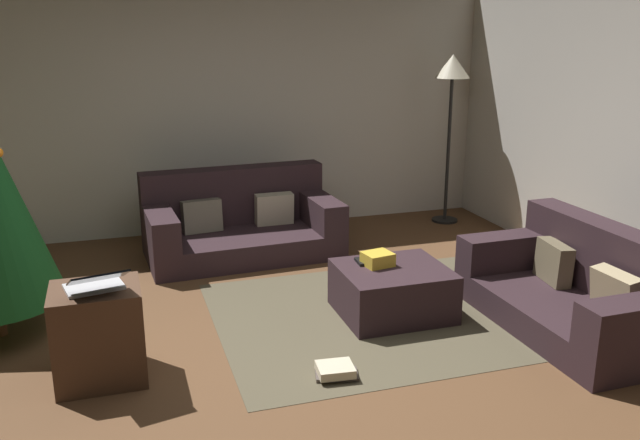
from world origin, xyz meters
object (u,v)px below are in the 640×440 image
object	(u,v)px
tv_remote	(360,262)
corner_lamp	(452,80)
side_table	(99,334)
gift_box	(378,259)
book_stack	(336,371)
couch_left	(240,223)
laptop	(96,283)
couch_right	(580,290)
ottoman	(392,291)

from	to	relation	value
tv_remote	corner_lamp	world-z (taller)	corner_lamp
corner_lamp	side_table	bearing A→B (deg)	-145.62
gift_box	book_stack	size ratio (longest dim) A/B	0.71
couch_left	tv_remote	bearing A→B (deg)	107.85
couch_left	side_table	world-z (taller)	couch_left
laptop	corner_lamp	xyz separation A→B (m)	(3.60, 2.53, 0.89)
couch_right	gift_box	bearing A→B (deg)	61.25
tv_remote	laptop	bearing A→B (deg)	-158.95
tv_remote	book_stack	bearing A→B (deg)	-114.86
tv_remote	gift_box	bearing A→B (deg)	-34.09
gift_box	laptop	world-z (taller)	laptop
book_stack	corner_lamp	world-z (taller)	corner_lamp
couch_left	ottoman	xyz separation A→B (m)	(0.80, -1.75, -0.10)
side_table	book_stack	size ratio (longest dim) A/B	2.04
couch_left	tv_remote	xyz separation A→B (m)	(0.61, -1.58, 0.09)
book_stack	gift_box	bearing A→B (deg)	54.18
couch_right	ottoman	xyz separation A→B (m)	(-1.19, 0.58, -0.09)
side_table	gift_box	bearing A→B (deg)	12.51
tv_remote	laptop	distance (m)	1.97
couch_right	book_stack	xyz separation A→B (m)	(-1.89, -0.18, -0.23)
couch_left	corner_lamp	bearing A→B (deg)	-174.22
gift_box	side_table	bearing A→B (deg)	-167.49
couch_left	side_table	distance (m)	2.45
gift_box	corner_lamp	world-z (taller)	corner_lamp
couch_right	tv_remote	xyz separation A→B (m)	(-1.38, 0.75, 0.10)
gift_box	couch_right	bearing A→B (deg)	-27.66
tv_remote	couch_right	bearing A→B (deg)	-24.79
couch_right	ottoman	distance (m)	1.33
couch_left	gift_box	distance (m)	1.82
side_table	corner_lamp	distance (m)	4.55
laptop	corner_lamp	size ratio (longest dim) A/B	0.24
gift_box	tv_remote	bearing A→B (deg)	142.16
gift_box	laptop	size ratio (longest dim) A/B	0.47
book_stack	couch_left	bearing A→B (deg)	92.24
corner_lamp	ottoman	bearing A→B (deg)	-126.16
corner_lamp	gift_box	bearing A→B (deg)	-128.83
tv_remote	side_table	size ratio (longest dim) A/B	0.27
couch_right	book_stack	bearing A→B (deg)	94.49
gift_box	tv_remote	size ratio (longest dim) A/B	1.28
ottoman	book_stack	bearing A→B (deg)	-132.51
ottoman	corner_lamp	world-z (taller)	corner_lamp
book_stack	ottoman	bearing A→B (deg)	47.49
couch_left	ottoman	distance (m)	1.93
laptop	corner_lamp	bearing A→B (deg)	35.10
tv_remote	couch_left	bearing A→B (deg)	114.77
couch_left	ottoman	world-z (taller)	couch_left
laptop	corner_lamp	world-z (taller)	corner_lamp
ottoman	couch_right	bearing A→B (deg)	-26.22
ottoman	tv_remote	distance (m)	0.32
ottoman	book_stack	distance (m)	1.05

